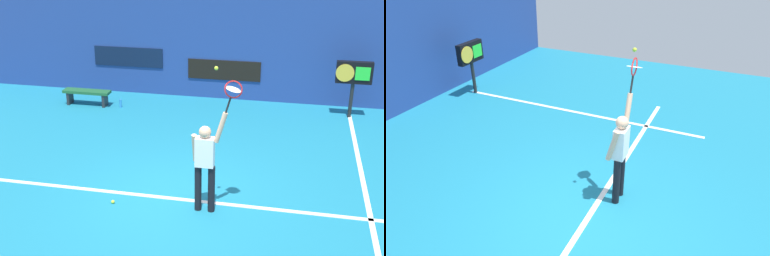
{
  "view_description": "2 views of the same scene",
  "coord_description": "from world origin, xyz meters",
  "views": [
    {
      "loc": [
        2.18,
        -8.49,
        4.98
      ],
      "look_at": [
        0.32,
        0.16,
        1.43
      ],
      "focal_mm": 47.72,
      "sensor_mm": 36.0,
      "label": 1
    },
    {
      "loc": [
        -4.49,
        -1.91,
        4.32
      ],
      "look_at": [
        0.4,
        0.35,
        1.45
      ],
      "focal_mm": 33.91,
      "sensor_mm": 36.0,
      "label": 2
    }
  ],
  "objects": [
    {
      "name": "tennis_ball",
      "position": [
        0.85,
        -0.4,
        2.77
      ],
      "size": [
        0.07,
        0.07,
        0.07
      ],
      "primitive_type": "sphere",
      "color": "#CCE033"
    },
    {
      "name": "court_sideline",
      "position": [
        3.68,
        2.0,
        0.01
      ],
      "size": [
        0.1,
        7.0,
        0.01
      ],
      "primitive_type": "cube",
      "color": "white",
      "rests_on": "ground_plane"
    },
    {
      "name": "scoreboard_clock",
      "position": [
        3.66,
        5.36,
        1.22
      ],
      "size": [
        0.96,
        0.2,
        1.58
      ],
      "color": "black",
      "rests_on": "ground_plane"
    },
    {
      "name": "court_baseline",
      "position": [
        0.0,
        -0.05,
        0.01
      ],
      "size": [
        10.0,
        0.1,
        0.01
      ],
      "primitive_type": "cube",
      "color": "white",
      "rests_on": "ground_plane"
    },
    {
      "name": "tennis_player",
      "position": [
        0.67,
        -0.33,
        1.01
      ],
      "size": [
        0.65,
        0.31,
        1.98
      ],
      "color": "black",
      "rests_on": "ground_plane"
    },
    {
      "name": "ground_plane",
      "position": [
        0.0,
        0.0,
        0.0
      ],
      "size": [
        18.0,
        18.0,
        0.0
      ],
      "primitive_type": "plane",
      "color": "teal"
    },
    {
      "name": "tennis_racket",
      "position": [
        1.13,
        -0.34,
        2.36
      ],
      "size": [
        0.39,
        0.27,
        0.63
      ],
      "color": "black"
    }
  ]
}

